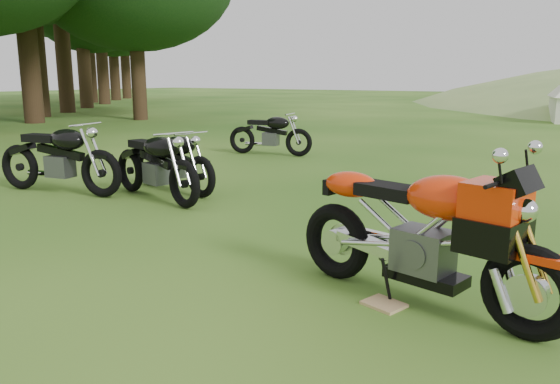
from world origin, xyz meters
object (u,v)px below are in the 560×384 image
Objects in this scene: sport_motorcycle at (422,222)px; vintage_moto_b at (58,156)px; vintage_moto_a at (155,163)px; plywood_board at (384,304)px; vintage_moto_d at (270,133)px; vintage_moto_c at (173,159)px.

sport_motorcycle is 5.79m from vintage_moto_b.
sport_motorcycle is 4.48m from vintage_moto_a.
vintage_moto_a reaches higher than plywood_board.
vintage_moto_d is at bearing 130.53° from plywood_board.
vintage_moto_a is at bearing 158.23° from plywood_board.
vintage_moto_d is at bearing 74.78° from vintage_moto_b.
plywood_board is at bearing -61.62° from vintage_moto_d.
vintage_moto_c is at bearing 123.59° from vintage_moto_a.
plywood_board is at bearing -126.87° from sport_motorcycle.
vintage_moto_b is 1.14× the size of vintage_moto_c.
vintage_moto_b is (-1.47, -0.47, 0.04)m from vintage_moto_a.
vintage_moto_a is at bearing -87.49° from vintage_moto_d.
vintage_moto_a is (-4.24, 1.44, -0.11)m from sport_motorcycle.
plywood_board is 5.66m from vintage_moto_b.
vintage_moto_a is (-4.04, 1.61, 0.51)m from plywood_board.
sport_motorcycle is at bearing -59.74° from vintage_moto_d.
vintage_moto_b reaches higher than plywood_board.
vintage_moto_c is (1.27, 1.02, -0.07)m from vintage_moto_b.
sport_motorcycle is 7.41× the size of plywood_board.
vintage_moto_b is 1.14× the size of vintage_moto_d.
vintage_moto_d reaches higher than vintage_moto_c.
plywood_board is at bearing -8.59° from vintage_moto_a.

